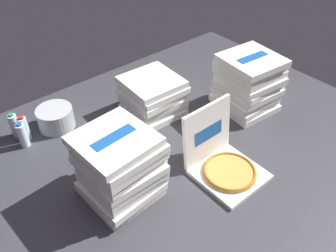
% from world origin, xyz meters
% --- Properties ---
extents(ground_plane, '(3.20, 2.40, 0.02)m').
position_xyz_m(ground_plane, '(0.00, 0.00, -0.01)').
color(ground_plane, '#38383D').
extents(open_pizza_box, '(0.40, 0.45, 0.42)m').
position_xyz_m(open_pizza_box, '(0.12, -0.34, 0.09)').
color(open_pizza_box, white).
rests_on(open_pizza_box, ground_plane).
extents(pizza_stack_center_far, '(0.45, 0.45, 0.45)m').
position_xyz_m(pizza_stack_center_far, '(0.78, 0.02, 0.23)').
color(pizza_stack_center_far, white).
rests_on(pizza_stack_center_far, ground_plane).
extents(pizza_stack_left_near, '(0.44, 0.44, 0.30)m').
position_xyz_m(pizza_stack_left_near, '(0.17, 0.44, 0.15)').
color(pizza_stack_left_near, white).
rests_on(pizza_stack_left_near, ground_plane).
extents(pizza_stack_center_near, '(0.44, 0.45, 0.45)m').
position_xyz_m(pizza_stack_center_near, '(-0.48, -0.08, 0.23)').
color(pizza_stack_center_near, white).
rests_on(pizza_stack_center_near, ground_plane).
extents(ice_bucket, '(0.26, 0.26, 0.16)m').
position_xyz_m(ice_bucket, '(-0.49, 0.76, 0.08)').
color(ice_bucket, '#B7BABF').
rests_on(ice_bucket, ground_plane).
extents(water_bottle_0, '(0.06, 0.06, 0.20)m').
position_xyz_m(water_bottle_0, '(-0.76, 0.71, 0.09)').
color(water_bottle_0, white).
rests_on(water_bottle_0, ground_plane).
extents(water_bottle_1, '(0.06, 0.06, 0.20)m').
position_xyz_m(water_bottle_1, '(-0.76, 0.85, 0.09)').
color(water_bottle_1, silver).
rests_on(water_bottle_1, ground_plane).
extents(water_bottle_2, '(0.06, 0.06, 0.20)m').
position_xyz_m(water_bottle_2, '(-0.72, 0.78, 0.09)').
color(water_bottle_2, silver).
rests_on(water_bottle_2, ground_plane).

